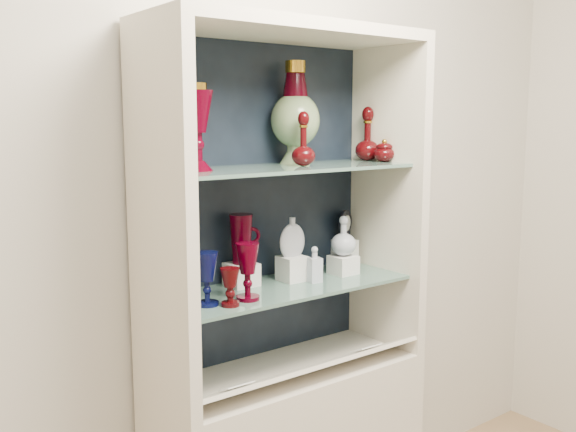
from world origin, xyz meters
TOP-DOWN VIEW (x-y plane):
  - wall_back at (0.00, 1.75)m, footprint 3.50×0.02m
  - cabinet_back_panel at (0.00, 1.72)m, footprint 0.98×0.02m
  - cabinet_side_left at (-0.48, 1.53)m, footprint 0.04×0.40m
  - cabinet_side_right at (0.48, 1.53)m, footprint 0.04×0.40m
  - cabinet_top_cap at (0.00, 1.53)m, footprint 1.00×0.40m
  - shelf_lower at (0.00, 1.55)m, footprint 0.92×0.34m
  - shelf_upper at (0.00, 1.55)m, footprint 0.92×0.34m
  - label_ledge at (0.00, 1.42)m, footprint 0.92×0.17m
  - label_card_0 at (0.28, 1.42)m, footprint 0.10×0.06m
  - label_card_1 at (-0.29, 1.42)m, footprint 0.10×0.06m
  - pedestal_lamp_left at (-0.43, 1.60)m, footprint 0.12×0.12m
  - pedestal_lamp_right at (-0.33, 1.56)m, footprint 0.13×0.13m
  - enamel_urn at (0.11, 1.64)m, footprint 0.21×0.21m
  - ruby_decanter_a at (0.06, 1.52)m, footprint 0.11×0.11m
  - ruby_decanter_b at (0.44, 1.60)m, footprint 0.12×0.12m
  - lidded_bowl at (0.44, 1.51)m, footprint 0.10×0.10m
  - cobalt_goblet at (-0.34, 1.50)m, footprint 0.09×0.09m
  - ruby_goblet_tall at (-0.20, 1.48)m, footprint 0.09×0.09m
  - ruby_goblet_small at (-0.29, 1.45)m, footprint 0.07×0.07m
  - riser_ruby_pitcher at (-0.12, 1.64)m, footprint 0.10×0.10m
  - ruby_pitcher at (-0.12, 1.64)m, footprint 0.14×0.11m
  - clear_square_bottle at (0.11, 1.52)m, footprint 0.05×0.05m
  - riser_flat_flask at (0.06, 1.59)m, footprint 0.09×0.09m
  - flat_flask at (0.06, 1.59)m, footprint 0.11×0.05m
  - riser_clear_round_decanter at (0.28, 1.55)m, footprint 0.09×0.09m
  - clear_round_decanter at (0.28, 1.55)m, footprint 0.12×0.12m
  - riser_cameo_medallion at (0.39, 1.67)m, footprint 0.08×0.08m
  - cameo_medallion at (0.39, 1.67)m, footprint 0.11×0.08m

SIDE VIEW (x-z plane):
  - label_ledge at x=0.00m, z-range 0.74..0.82m
  - label_card_0 at x=0.28m, z-range 0.78..0.81m
  - label_card_1 at x=-0.29m, z-range 0.78..0.81m
  - shelf_lower at x=0.00m, z-range 1.04..1.05m
  - riser_clear_round_decanter at x=0.28m, z-range 1.05..1.12m
  - riser_ruby_pitcher at x=-0.12m, z-range 1.05..1.13m
  - riser_flat_flask at x=0.06m, z-range 1.05..1.14m
  - riser_cameo_medallion at x=0.39m, z-range 1.05..1.15m
  - ruby_goblet_small at x=-0.29m, z-range 1.05..1.17m
  - clear_square_bottle at x=0.11m, z-range 1.05..1.18m
  - cobalt_goblet at x=-0.34m, z-range 1.05..1.22m
  - ruby_goblet_tall at x=-0.20m, z-range 1.05..1.24m
  - clear_round_decanter at x=0.28m, z-range 1.12..1.26m
  - cameo_medallion at x=0.39m, z-range 1.15..1.27m
  - flat_flask at x=0.06m, z-range 1.14..1.29m
  - ruby_pitcher at x=-0.12m, z-range 1.13..1.30m
  - cabinet_back_panel at x=0.00m, z-range 0.75..1.90m
  - cabinet_side_left at x=-0.48m, z-range 0.75..1.90m
  - cabinet_side_right at x=0.48m, z-range 0.75..1.90m
  - wall_back at x=0.00m, z-range 0.00..2.80m
  - shelf_upper at x=0.00m, z-range 1.46..1.47m
  - lidded_bowl at x=0.44m, z-range 1.47..1.56m
  - ruby_decanter_a at x=0.06m, z-range 1.47..1.68m
  - ruby_decanter_b at x=0.44m, z-range 1.47..1.69m
  - pedestal_lamp_left at x=-0.43m, z-range 1.47..1.72m
  - pedestal_lamp_right at x=-0.33m, z-range 1.47..1.74m
  - enamel_urn at x=0.11m, z-range 1.47..1.84m
  - cabinet_top_cap at x=0.00m, z-range 1.90..1.94m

